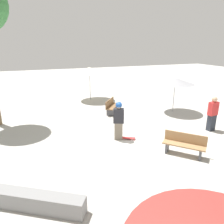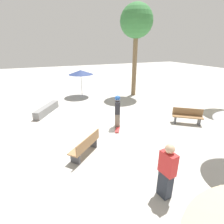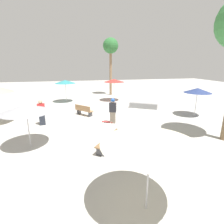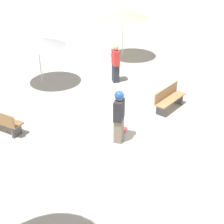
{
  "view_description": "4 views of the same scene",
  "coord_description": "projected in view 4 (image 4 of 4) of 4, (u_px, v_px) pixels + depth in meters",
  "views": [
    {
      "loc": [
        3.55,
        7.45,
        4.18
      ],
      "look_at": [
        0.14,
        -1.53,
        1.13
      ],
      "focal_mm": 35.0,
      "sensor_mm": 36.0,
      "label": 1
    },
    {
      "loc": [
        -7.67,
        2.65,
        4.15
      ],
      "look_at": [
        -0.33,
        -0.48,
        1.06
      ],
      "focal_mm": 28.0,
      "sensor_mm": 36.0,
      "label": 2
    },
    {
      "loc": [
        -2.53,
        -12.19,
        4.02
      ],
      "look_at": [
        -0.02,
        -1.02,
        0.81
      ],
      "focal_mm": 28.0,
      "sensor_mm": 36.0,
      "label": 3
    },
    {
      "loc": [
        8.23,
        -2.41,
        5.66
      ],
      "look_at": [
        -0.5,
        -1.08,
        0.76
      ],
      "focal_mm": 50.0,
      "sensor_mm": 36.0,
      "label": 4
    }
  ],
  "objects": [
    {
      "name": "shade_umbrella_grey",
      "position": [
        37.0,
        41.0,
        12.86
      ],
      "size": [
        2.33,
        2.33,
        2.16
      ],
      "color": "#B7B7BC",
      "rests_on": "ground_plane"
    },
    {
      "name": "skater_main",
      "position": [
        119.0,
        115.0,
        9.55
      ],
      "size": [
        0.53,
        0.42,
        1.75
      ],
      "rotation": [
        0.0,
        0.0,
        2.73
      ],
      "color": "#726656",
      "rests_on": "ground_plane"
    },
    {
      "name": "bystander_watching",
      "position": [
        116.0,
        63.0,
        13.75
      ],
      "size": [
        0.5,
        0.31,
        1.72
      ],
      "rotation": [
        0.0,
        0.0,
        3.26
      ],
      "color": "#282D38",
      "rests_on": "ground_plane"
    },
    {
      "name": "skateboard",
      "position": [
        121.0,
        133.0,
        10.3
      ],
      "size": [
        0.79,
        0.58,
        0.07
      ],
      "rotation": [
        0.0,
        0.0,
        2.61
      ],
      "color": "red",
      "rests_on": "ground_plane"
    },
    {
      "name": "shade_umbrella_tan",
      "position": [
        123.0,
        13.0,
        15.71
      ],
      "size": [
        2.54,
        2.54,
        2.65
      ],
      "color": "#B7B7BC",
      "rests_on": "ground_plane"
    },
    {
      "name": "bench_far",
      "position": [
        0.0,
        121.0,
        10.27
      ],
      "size": [
        1.32,
        1.54,
        0.85
      ],
      "rotation": [
        0.0,
        0.0,
        0.92
      ],
      "color": "#47474C",
      "rests_on": "ground_plane"
    },
    {
      "name": "ground_plane",
      "position": [
        147.0,
        137.0,
        10.18
      ],
      "size": [
        60.0,
        60.0,
        0.0
      ],
      "primitive_type": "plane",
      "color": "#B2AFA8"
    },
    {
      "name": "bench_near",
      "position": [
        169.0,
        99.0,
        11.68
      ],
      "size": [
        1.4,
        1.48,
        0.85
      ],
      "rotation": [
        0.0,
        0.0,
        5.45
      ],
      "color": "#47474C",
      "rests_on": "ground_plane"
    }
  ]
}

